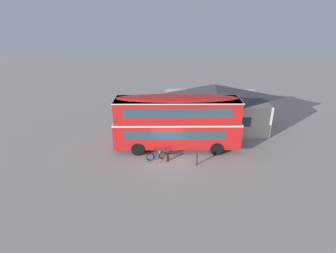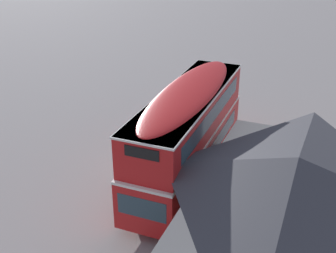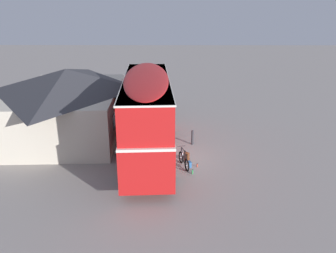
{
  "view_description": "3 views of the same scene",
  "coord_description": "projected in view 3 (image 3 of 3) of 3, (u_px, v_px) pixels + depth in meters",
  "views": [
    {
      "loc": [
        1.06,
        -19.27,
        10.78
      ],
      "look_at": [
        -0.01,
        0.75,
        2.31
      ],
      "focal_mm": 28.0,
      "sensor_mm": 36.0,
      "label": 1
    },
    {
      "loc": [
        17.43,
        8.12,
        11.59
      ],
      "look_at": [
        -1.49,
        -0.81,
        1.44
      ],
      "focal_mm": 45.07,
      "sensor_mm": 36.0,
      "label": 2
    },
    {
      "loc": [
        -17.35,
        -0.06,
        8.3
      ],
      "look_at": [
        0.32,
        0.1,
        1.92
      ],
      "focal_mm": 35.76,
      "sensor_mm": 36.0,
      "label": 3
    }
  ],
  "objects": [
    {
      "name": "pub_building",
      "position": [
        69.0,
        101.0,
        22.54
      ],
      "size": [
        10.7,
        7.48,
        4.44
      ],
      "color": "beige",
      "rests_on": "ground"
    },
    {
      "name": "water_bottle_green_metal",
      "position": [
        192.0,
        172.0,
        17.51
      ],
      "size": [
        0.07,
        0.07,
        0.26
      ],
      "color": "green",
      "rests_on": "ground"
    },
    {
      "name": "double_decker_bus",
      "position": [
        147.0,
        112.0,
        18.94
      ],
      "size": [
        10.75,
        3.16,
        4.79
      ],
      "color": "black",
      "rests_on": "ground"
    },
    {
      "name": "water_bottle_red_squeeze",
      "position": [
        197.0,
        165.0,
        18.3
      ],
      "size": [
        0.07,
        0.07,
        0.21
      ],
      "color": "#D84C33",
      "rests_on": "ground"
    },
    {
      "name": "touring_bicycle",
      "position": [
        185.0,
        161.0,
        18.17
      ],
      "size": [
        1.67,
        0.75,
        1.05
      ],
      "color": "black",
      "rests_on": "ground"
    },
    {
      "name": "backpack_on_ground",
      "position": [
        186.0,
        156.0,
        19.02
      ],
      "size": [
        0.36,
        0.38,
        0.51
      ],
      "color": "#592D19",
      "rests_on": "ground"
    },
    {
      "name": "ground_plane",
      "position": [
        170.0,
        160.0,
        19.14
      ],
      "size": [
        120.0,
        120.0,
        0.0
      ],
      "primitive_type": "plane",
      "color": "gray"
    },
    {
      "name": "kerb_bollard",
      "position": [
        192.0,
        137.0,
        21.16
      ],
      "size": [
        0.16,
        0.16,
        0.97
      ],
      "color": "#333338",
      "rests_on": "ground"
    }
  ]
}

